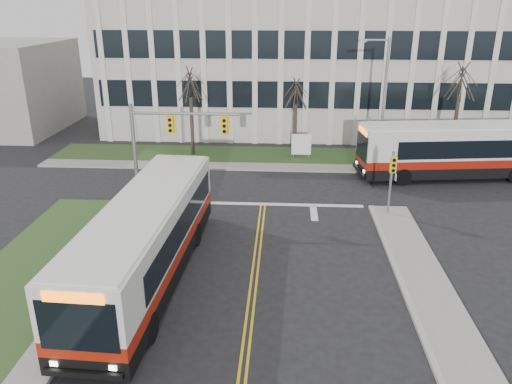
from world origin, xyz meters
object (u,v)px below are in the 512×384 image
object	(u,v)px
bus_main	(147,241)
newspaper_box_blue	(52,303)
newspaper_box_red	(85,271)
bus_cross	(460,152)
streetlight	(382,96)
directory_sign	(301,145)

from	to	relation	value
bus_main	newspaper_box_blue	xyz separation A→B (m)	(-3.10, -2.86, -1.33)
bus_main	newspaper_box_red	xyz separation A→B (m)	(-2.76, -0.42, -1.33)
bus_cross	newspaper_box_red	bearing A→B (deg)	-60.86
bus_cross	newspaper_box_blue	world-z (taller)	bus_cross
streetlight	bus_main	xyz separation A→B (m)	(-12.64, -16.86, -3.39)
streetlight	directory_sign	size ratio (longest dim) A/B	4.60
bus_main	newspaper_box_red	bearing A→B (deg)	-168.79
streetlight	newspaper_box_red	distance (m)	23.63
directory_sign	bus_main	bearing A→B (deg)	-111.38
bus_cross	directory_sign	bearing A→B (deg)	-115.08
newspaper_box_blue	bus_cross	bearing A→B (deg)	33.87
bus_cross	newspaper_box_blue	xyz separation A→B (m)	(-20.97, -17.53, -1.36)
bus_main	bus_cross	xyz separation A→B (m)	(17.86, 14.66, 0.03)
directory_sign	bus_main	xyz separation A→B (m)	(-7.11, -18.16, 0.63)
streetlight	newspaper_box_red	bearing A→B (deg)	-131.70
bus_main	bus_cross	distance (m)	23.11
newspaper_box_red	bus_cross	bearing A→B (deg)	25.83
streetlight	bus_cross	world-z (taller)	streetlight
newspaper_box_blue	newspaper_box_red	bearing A→B (deg)	76.07
directory_sign	bus_main	distance (m)	19.52
streetlight	bus_main	world-z (taller)	streetlight
bus_cross	newspaper_box_blue	bearing A→B (deg)	-57.15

